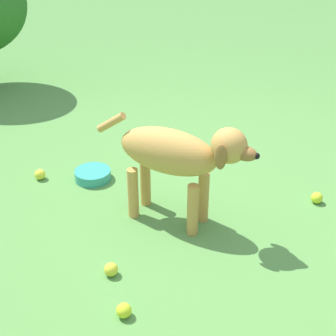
{
  "coord_description": "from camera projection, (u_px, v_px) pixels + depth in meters",
  "views": [
    {
      "loc": [
        0.16,
        -2.37,
        1.62
      ],
      "look_at": [
        -0.09,
        -0.1,
        0.31
      ],
      "focal_mm": 54.6,
      "sensor_mm": 36.0,
      "label": 1
    }
  ],
  "objects": [
    {
      "name": "tennis_ball_2",
      "position": [
        111.0,
        269.0,
        2.36
      ],
      "size": [
        0.07,
        0.07,
        0.07
      ],
      "primitive_type": "sphere",
      "color": "#CCD234",
      "rests_on": "ground"
    },
    {
      "name": "water_bowl",
      "position": [
        93.0,
        175.0,
        3.12
      ],
      "size": [
        0.22,
        0.22,
        0.06
      ],
      "primitive_type": "cylinder",
      "color": "teal",
      "rests_on": "ground"
    },
    {
      "name": "tennis_ball_4",
      "position": [
        40.0,
        174.0,
        3.12
      ],
      "size": [
        0.07,
        0.07,
        0.07
      ],
      "primitive_type": "sphere",
      "color": "yellow",
      "rests_on": "ground"
    },
    {
      "name": "tennis_ball_1",
      "position": [
        124.0,
        310.0,
        2.14
      ],
      "size": [
        0.07,
        0.07,
        0.07
      ],
      "primitive_type": "sphere",
      "color": "#C9E22B",
      "rests_on": "ground"
    },
    {
      "name": "ground",
      "position": [
        186.0,
        208.0,
        2.86
      ],
      "size": [
        14.0,
        14.0,
        0.0
      ],
      "primitive_type": "plane",
      "color": "#548C42"
    },
    {
      "name": "dog",
      "position": [
        177.0,
        155.0,
        2.56
      ],
      "size": [
        0.85,
        0.41,
        0.6
      ],
      "rotation": [
        0.0,
        0.0,
        5.92
      ],
      "color": "#C69347",
      "rests_on": "ground"
    },
    {
      "name": "tennis_ball_0",
      "position": [
        317.0,
        198.0,
        2.89
      ],
      "size": [
        0.07,
        0.07,
        0.07
      ],
      "primitive_type": "sphere",
      "color": "#C7DD2D",
      "rests_on": "ground"
    }
  ]
}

